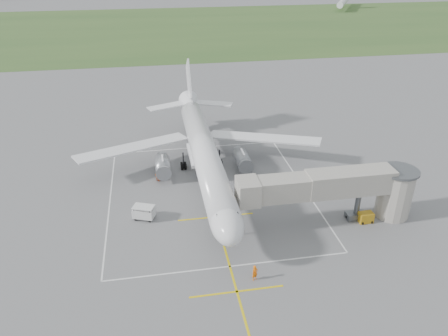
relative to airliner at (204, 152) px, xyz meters
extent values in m
plane|color=#59595C|center=(0.00, -0.75, -4.39)|extent=(700.00, 700.00, 0.00)
cube|color=#304F22|center=(0.00, 129.25, -4.38)|extent=(700.00, 120.00, 0.02)
cube|color=gold|center=(0.00, -5.75, -4.38)|extent=(0.25, 60.00, 0.01)
cube|color=gold|center=(0.00, -24.75, -4.38)|extent=(10.00, 0.25, 0.01)
cube|color=gold|center=(0.00, -10.75, -4.38)|extent=(10.00, 0.25, 0.01)
cube|color=silver|center=(0.00, 11.25, -4.38)|extent=(28.00, 0.20, 0.01)
cube|color=silver|center=(0.00, -20.75, -4.38)|extent=(28.00, 0.20, 0.01)
cube|color=silver|center=(-14.00, -4.75, -4.38)|extent=(0.20, 32.00, 0.01)
cube|color=silver|center=(14.00, -4.75, -4.38)|extent=(0.20, 32.00, 0.01)
cylinder|color=silver|center=(0.00, -0.75, 0.11)|extent=(3.80, 36.00, 3.80)
ellipsoid|color=silver|center=(0.00, -18.75, 0.11)|extent=(3.80, 7.22, 3.80)
cube|color=black|center=(0.00, -19.65, 1.16)|extent=(2.40, 1.60, 0.99)
cone|color=silver|center=(0.00, 19.75, 0.51)|extent=(3.80, 6.00, 3.80)
cube|color=silver|center=(10.50, 5.25, -0.74)|extent=(17.93, 11.24, 1.23)
cube|color=silver|center=(-10.50, 5.25, -0.74)|extent=(17.93, 11.24, 1.23)
cube|color=silver|center=(0.00, 2.25, -1.44)|extent=(4.20, 8.00, 0.50)
cube|color=silver|center=(0.00, 20.45, 4.81)|extent=(0.30, 7.89, 8.65)
cube|color=silver|center=(0.00, 18.25, 1.81)|extent=(0.35, 5.00, 1.20)
cube|color=silver|center=(4.20, 19.45, 0.71)|extent=(7.85, 5.03, 0.20)
cube|color=silver|center=(-4.20, 19.45, 0.71)|extent=(7.85, 5.03, 0.20)
cylinder|color=gray|center=(6.20, 1.75, -2.49)|extent=(2.30, 4.20, 2.30)
cube|color=silver|center=(6.20, 1.45, -1.69)|extent=(0.25, 2.40, 1.20)
cylinder|color=gray|center=(-6.20, 1.75, -2.49)|extent=(2.30, 4.20, 2.30)
cube|color=silver|center=(-6.20, 1.45, -1.69)|extent=(0.25, 2.40, 1.20)
cylinder|color=black|center=(0.00, -15.25, -3.09)|extent=(0.18, 0.18, 2.60)
cylinder|color=black|center=(-0.11, -15.25, -3.99)|extent=(0.28, 0.80, 0.80)
cylinder|color=black|center=(0.11, -15.25, -3.99)|extent=(0.28, 0.80, 0.80)
cylinder|color=black|center=(2.90, 3.75, -2.99)|extent=(0.22, 0.22, 2.80)
cylinder|color=black|center=(2.62, 3.40, -3.91)|extent=(0.32, 0.96, 0.96)
cylinder|color=black|center=(3.18, 3.40, -3.91)|extent=(0.32, 0.96, 0.96)
cylinder|color=black|center=(2.62, 4.10, -3.91)|extent=(0.32, 0.96, 0.96)
cylinder|color=black|center=(3.18, 4.10, -3.91)|extent=(0.32, 0.96, 0.96)
cylinder|color=black|center=(-2.90, 3.75, -2.99)|extent=(0.22, 0.22, 2.80)
cylinder|color=black|center=(-3.18, 3.40, -3.91)|extent=(0.32, 0.96, 0.96)
cylinder|color=black|center=(-2.62, 3.40, -3.91)|extent=(0.32, 0.96, 0.96)
cylinder|color=black|center=(-3.18, 4.10, -3.91)|extent=(0.32, 0.96, 0.96)
cylinder|color=black|center=(-2.62, 4.10, -3.91)|extent=(0.32, 0.96, 0.96)
cube|color=gray|center=(7.74, -14.25, 1.21)|extent=(11.09, 2.90, 2.80)
cube|color=gray|center=(16.46, -14.25, 1.31)|extent=(11.09, 3.10, 3.00)
cube|color=gray|center=(3.40, -14.25, 1.21)|extent=(2.60, 3.40, 3.00)
cylinder|color=#505357|center=(18.00, -14.25, -2.29)|extent=(0.70, 0.70, 4.20)
cube|color=#505357|center=(18.00, -14.25, -3.94)|extent=(2.60, 1.40, 0.90)
cylinder|color=gray|center=(23.00, -14.25, -1.19)|extent=(4.40, 4.40, 6.40)
cylinder|color=#505357|center=(23.00, -14.25, 2.21)|extent=(5.00, 5.00, 0.30)
cylinder|color=black|center=(17.00, -14.25, -4.04)|extent=(0.70, 0.30, 0.70)
cylinder|color=black|center=(19.00, -14.25, -4.04)|extent=(0.70, 0.30, 0.70)
cube|color=#B28116|center=(18.91, -15.19, -3.71)|extent=(1.84, 1.22, 1.36)
cylinder|color=black|center=(18.29, -15.70, -4.19)|extent=(0.19, 0.40, 0.40)
cylinder|color=black|center=(19.56, -15.67, -4.19)|extent=(0.19, 0.40, 0.40)
cube|color=silver|center=(-9.29, -9.52, -3.47)|extent=(3.11, 2.51, 1.19)
cube|color=silver|center=(-9.29, -9.52, -2.55)|extent=(3.11, 2.51, 0.09)
cylinder|color=black|center=(-10.53, -9.73, -3.26)|extent=(0.09, 0.09, 1.41)
cylinder|color=black|center=(-8.52, -10.53, -3.26)|extent=(0.09, 0.09, 1.41)
cylinder|color=black|center=(-10.05, -8.52, -3.26)|extent=(0.09, 0.09, 1.41)
cylinder|color=black|center=(-8.04, -9.32, -3.26)|extent=(0.09, 0.09, 1.41)
cylinder|color=black|center=(-10.41, -9.72, -4.18)|extent=(0.34, 0.47, 0.43)
cylinder|color=black|center=(-8.60, -10.44, -4.18)|extent=(0.34, 0.47, 0.43)
cylinder|color=black|center=(-9.97, -8.61, -4.18)|extent=(0.34, 0.47, 0.43)
cylinder|color=black|center=(-8.16, -9.33, -4.18)|extent=(0.34, 0.47, 0.43)
imported|color=orange|center=(2.25, -23.29, -3.47)|extent=(0.79, 0.66, 1.84)
imported|color=#D74306|center=(-7.12, 0.43, -3.53)|extent=(1.06, 1.03, 1.72)
cylinder|color=silver|center=(97.25, 171.51, -0.89)|extent=(18.83, 29.29, 3.20)
camera|label=1|loc=(-7.24, -58.19, 28.09)|focal=35.00mm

